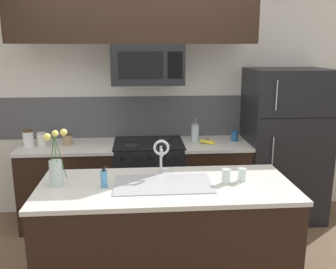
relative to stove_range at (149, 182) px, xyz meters
The scene contains 22 objects.
ground_plane 1.01m from the stove_range, 90.00° to the right, with size 10.00×10.00×0.00m, color brown.
rear_partition 0.97m from the stove_range, 51.72° to the left, with size 5.20×0.10×2.60m, color silver.
splash_band 0.76m from the stove_range, 90.00° to the left, with size 3.48×0.01×0.48m, color #4C4C51.
back_counter_left 0.88m from the stove_range, behind, with size 1.03×0.65×0.91m.
back_counter_right 0.74m from the stove_range, ahead, with size 0.75×0.65×0.91m.
stove_range is the anchor object (origin of this frame).
microwave 1.31m from the stove_range, 89.84° to the right, with size 0.74×0.40×0.42m.
upper_cabinet_band 1.82m from the stove_range, 160.12° to the right, with size 2.48×0.34×0.60m, color black.
refrigerator 1.59m from the stove_range, ahead, with size 0.87×0.74×1.72m.
storage_jar_tall 1.39m from the stove_range, behind, with size 0.11×0.11×0.18m.
storage_jar_medium 1.26m from the stove_range, behind, with size 0.09×0.09×0.15m.
storage_jar_short 1.02m from the stove_range, behind, with size 0.11×0.11×0.12m.
banana_bunch 0.80m from the stove_range, ahead, with size 0.19×0.12×0.07m.
french_press 0.76m from the stove_range, ahead, with size 0.09×0.09×0.27m.
coffee_tin 1.10m from the stove_range, ahead, with size 0.08×0.08×0.11m, color #1E5184.
island_counter 1.25m from the stove_range, 85.40° to the right, with size 1.98×0.85×0.91m.
kitchen_sink 1.31m from the stove_range, 86.45° to the right, with size 0.76×0.44×0.16m.
sink_faucet 1.22m from the stove_range, 85.66° to the right, with size 0.14×0.14×0.31m.
dish_soap_bottle 1.42m from the stove_range, 106.33° to the right, with size 0.06×0.05×0.16m.
drinking_glass 1.48m from the stove_range, 65.79° to the right, with size 0.07×0.07×0.12m.
spare_glass 1.50m from the stove_range, 60.05° to the right, with size 0.07×0.07×0.11m.
flower_vase 1.53m from the stove_range, 121.45° to the right, with size 0.18×0.11×0.45m.
Camera 1 is at (-0.10, -3.09, 1.96)m, focal length 40.00 mm.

